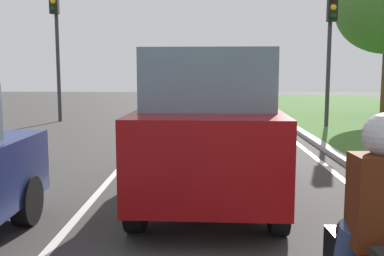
{
  "coord_description": "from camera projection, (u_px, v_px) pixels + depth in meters",
  "views": [
    {
      "loc": [
        1.04,
        2.23,
        2.0
      ],
      "look_at": [
        0.87,
        8.44,
        1.2
      ],
      "focal_mm": 41.97,
      "sensor_mm": 36.0,
      "label": 1
    }
  ],
  "objects": [
    {
      "name": "lane_line_right_edge",
      "position": [
        301.0,
        146.0,
        11.85
      ],
      "size": [
        0.12,
        32.0,
        0.01
      ],
      "primitive_type": "cube",
      "color": "silver",
      "rests_on": "ground"
    },
    {
      "name": "lane_line_center",
      "position": [
        139.0,
        146.0,
        11.97
      ],
      "size": [
        0.12,
        32.0,
        0.01
      ],
      "primitive_type": "cube",
      "color": "silver",
      "rests_on": "ground"
    },
    {
      "name": "traffic_light_near_right",
      "position": [
        331.0,
        34.0,
        15.18
      ],
      "size": [
        0.32,
        0.5,
        4.7
      ],
      "color": "#2D2D2D",
      "rests_on": "ground"
    },
    {
      "name": "traffic_light_overhead_left",
      "position": [
        56.0,
        29.0,
        17.14
      ],
      "size": [
        0.32,
        0.5,
        5.39
      ],
      "color": "#2D2D2D",
      "rests_on": "ground"
    },
    {
      "name": "ground_plane",
      "position": [
        165.0,
        146.0,
        11.95
      ],
      "size": [
        60.0,
        60.0,
        0.0
      ],
      "primitive_type": "plane",
      "color": "#383533"
    },
    {
      "name": "curb_right",
      "position": [
        320.0,
        144.0,
        11.83
      ],
      "size": [
        0.24,
        48.0,
        0.12
      ],
      "primitive_type": "cube",
      "color": "#9E9B93",
      "rests_on": "ground"
    },
    {
      "name": "car_suv_ahead",
      "position": [
        209.0,
        125.0,
        6.9
      ],
      "size": [
        2.09,
        4.56,
        2.28
      ],
      "rotation": [
        0.0,
        0.0,
        -0.03
      ],
      "color": "maroon",
      "rests_on": "ground"
    },
    {
      "name": "rider_person",
      "position": [
        381.0,
        199.0,
        2.85
      ],
      "size": [
        0.51,
        0.41,
        1.16
      ],
      "rotation": [
        0.0,
        0.0,
        0.03
      ],
      "color": "#4C1E0C",
      "rests_on": "ground"
    }
  ]
}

